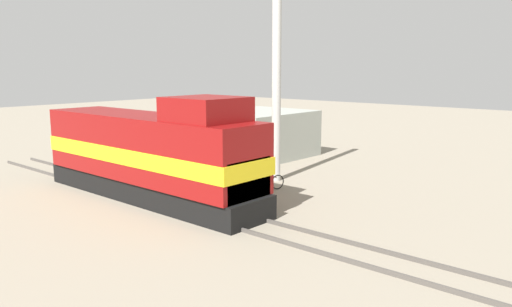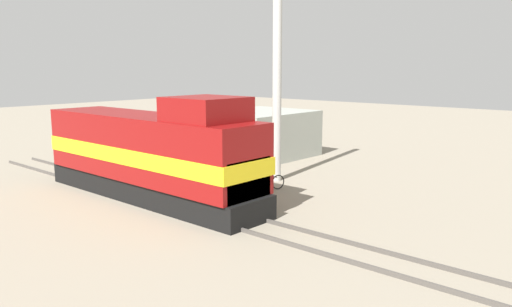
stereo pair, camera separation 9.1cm
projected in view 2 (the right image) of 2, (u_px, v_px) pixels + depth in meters
The scene contains 11 objects.
ground_plane at pixel (182, 207), 21.44m from camera, with size 120.00×120.00×0.00m, color gray.
rail_near at pixel (169, 208), 20.89m from camera, with size 0.08×31.30×0.15m, color #4C4742.
rail_far at pixel (194, 202), 21.95m from camera, with size 0.08×31.30×0.15m, color #4C4742.
locomotive at pixel (154, 155), 22.29m from camera, with size 2.86×12.84×4.77m.
utility_pole at pixel (277, 67), 25.34m from camera, with size 1.80×0.46×11.69m.
vendor_umbrella at pixel (231, 141), 25.32m from camera, with size 2.22×2.22×2.47m.
billboard_sign at pixel (186, 135), 27.22m from camera, with size 1.85×0.12×3.04m.
shrub_cluster at pixel (240, 176), 25.02m from camera, with size 1.00×1.00×1.00m, color #236028.
person_bystander at pixel (251, 174), 23.83m from camera, with size 0.34×0.34×1.60m.
bicycle at pixel (270, 179), 25.03m from camera, with size 1.16×1.70×0.72m.
building_block_distant at pixel (258, 134), 33.04m from camera, with size 6.72×5.62×3.03m, color #999E93.
Camera 2 is at (-13.43, -16.10, 5.96)m, focal length 35.00 mm.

